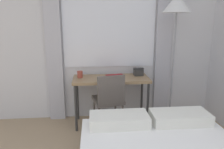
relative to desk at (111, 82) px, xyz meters
name	(u,v)px	position (x,y,z in m)	size (l,w,h in m)	color
wall_back_with_window	(101,35)	(-0.12, 0.31, 0.69)	(4.65, 0.13, 2.70)	silver
desk	(111,82)	(0.00, 0.00, 0.00)	(1.13, 0.48, 0.74)	#937551
desk_chair	(109,98)	(-0.05, -0.23, -0.16)	(0.47, 0.47, 0.86)	#59514C
standing_lamp	(176,14)	(0.89, -0.12, 0.98)	(0.39, 0.39, 1.92)	#4C4C51
telephone	(138,72)	(0.44, 0.12, 0.13)	(0.16, 0.14, 0.12)	#2D2D2D
book	(115,76)	(0.07, 0.06, 0.09)	(0.29, 0.20, 0.02)	maroon
mug	(80,74)	(-0.46, 0.05, 0.12)	(0.08, 0.08, 0.10)	#993F33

